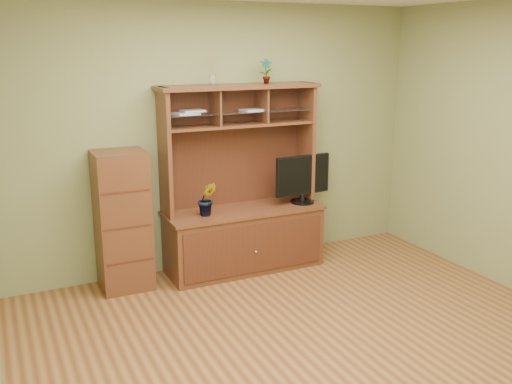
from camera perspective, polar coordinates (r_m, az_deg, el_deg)
room at (r=4.15m, az=6.76°, el=1.48°), size 4.54×4.04×2.74m
media_hutch at (r=5.90m, az=-1.33°, el=-2.82°), size 1.66×0.61×1.90m
monitor at (r=6.02m, az=4.71°, el=1.40°), size 0.65×0.25×0.51m
orchid_plant at (r=5.59m, az=-4.91°, el=-0.69°), size 0.22×0.19×0.34m
top_plant at (r=5.84m, az=1.00°, el=12.00°), size 0.15×0.12×0.25m
reed_diffuser at (r=5.60m, az=-4.38°, el=11.86°), size 0.06×0.06×0.32m
magazines at (r=5.62m, az=-4.60°, el=8.04°), size 0.96×0.22×0.04m
side_cabinet at (r=5.53m, az=-13.18°, el=-2.83°), size 0.48×0.44×1.33m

